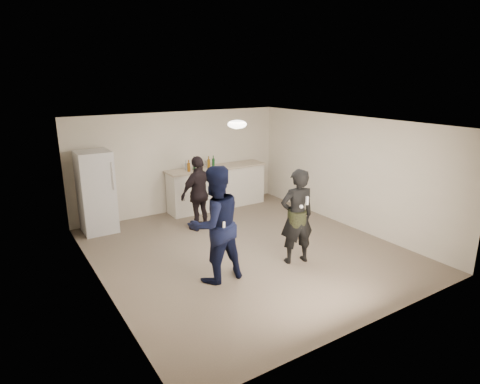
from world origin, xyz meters
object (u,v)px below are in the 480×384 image
counter (217,188)px  shaker (205,164)px  woman (297,217)px  spectator (199,193)px  fridge (96,192)px  man (215,224)px

counter → shaker: 0.71m
woman → spectator: (-0.74, 2.43, -0.05)m
fridge → woman: (2.68, -3.52, -0.02)m
man → fridge: bearing=-73.3°
man → woman: man is taller
counter → spectator: (-1.09, -1.15, 0.31)m
shaker → man: man is taller
spectator → counter: bearing=-146.8°
spectator → shaker: bearing=-136.5°
spectator → woman: bearing=93.4°
counter → woman: bearing=-95.7°
woman → counter: bearing=-82.3°
woman → spectator: 2.54m
man → counter: bearing=-121.5°
man → woman: size_ratio=1.11×
shaker → man: size_ratio=0.09×
woman → shaker: bearing=-78.2°
shaker → spectator: spectator is taller
counter → woman: (-0.36, -3.59, 0.36)m
fridge → spectator: fridge is taller
man → spectator: bearing=-112.4°
counter → fridge: size_ratio=1.44×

